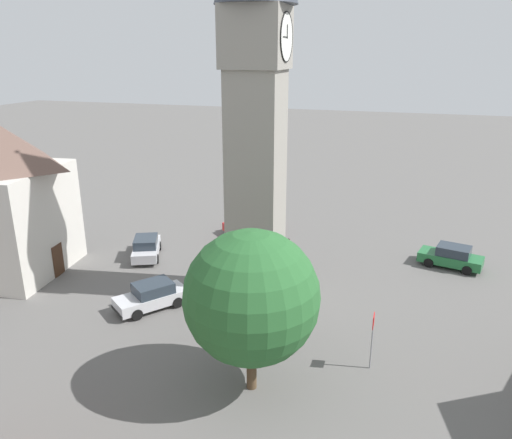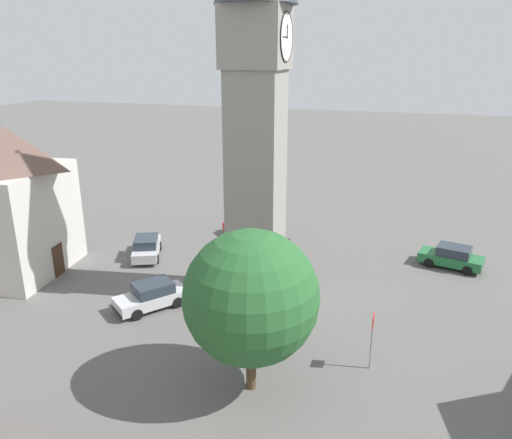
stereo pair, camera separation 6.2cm
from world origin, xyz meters
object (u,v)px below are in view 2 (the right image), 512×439
at_px(clock_tower, 256,57).
at_px(car_silver_kerb, 152,296).
at_px(tree, 251,297).
at_px(pedestrian, 289,248).
at_px(car_red_corner, 451,257).
at_px(car_blue_kerb, 249,223).
at_px(car_white_side, 147,247).
at_px(road_sign, 372,333).

bearing_deg(clock_tower, car_silver_kerb, -54.44).
bearing_deg(tree, car_silver_kerb, -123.68).
relative_size(car_silver_kerb, pedestrian, 2.54).
xyz_separation_m(car_red_corner, tree, (16.34, -9.01, 3.66)).
relative_size(car_silver_kerb, car_red_corner, 0.98).
relative_size(car_red_corner, pedestrian, 2.61).
height_order(clock_tower, pedestrian, clock_tower).
distance_m(car_silver_kerb, pedestrian, 10.65).
distance_m(car_red_corner, tree, 19.02).
bearing_deg(clock_tower, car_blue_kerb, -159.51).
relative_size(car_blue_kerb, car_silver_kerb, 0.97).
distance_m(car_silver_kerb, car_white_side, 7.67).
relative_size(car_blue_kerb, road_sign, 1.49).
relative_size(car_blue_kerb, car_white_side, 0.93).
bearing_deg(car_white_side, road_sign, 62.30).
xyz_separation_m(clock_tower, tree, (8.75, 2.55, -9.30)).
bearing_deg(tree, car_white_side, -134.93).
relative_size(car_red_corner, car_white_side, 0.99).
relative_size(car_blue_kerb, tree, 0.57).
distance_m(pedestrian, tree, 14.53).
xyz_separation_m(car_blue_kerb, road_sign, (15.79, 11.12, 1.14)).
relative_size(car_white_side, road_sign, 1.59).
height_order(car_white_side, pedestrian, pedestrian).
height_order(car_red_corner, car_white_side, same).
distance_m(car_silver_kerb, road_sign, 12.71).
height_order(car_silver_kerb, pedestrian, pedestrian).
xyz_separation_m(car_silver_kerb, car_white_side, (-6.54, -4.01, 0.00)).
xyz_separation_m(pedestrian, tree, (14.00, 1.82, 3.41)).
relative_size(car_blue_kerb, pedestrian, 2.46).
bearing_deg(tree, road_sign, 121.69).
bearing_deg(tree, car_red_corner, 151.14).
relative_size(clock_tower, pedestrian, 13.84).
relative_size(clock_tower, car_red_corner, 5.31).
bearing_deg(pedestrian, clock_tower, -7.90).
bearing_deg(car_silver_kerb, car_red_corner, 124.00).
height_order(clock_tower, tree, clock_tower).
xyz_separation_m(car_silver_kerb, car_red_corner, (-11.24, 16.66, 0.00)).
distance_m(car_red_corner, pedestrian, 11.08).
xyz_separation_m(car_red_corner, pedestrian, (2.34, -10.83, 0.25)).
bearing_deg(car_red_corner, car_white_side, -77.19).
bearing_deg(tree, car_blue_kerb, -161.46).
relative_size(pedestrian, tree, 0.23).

